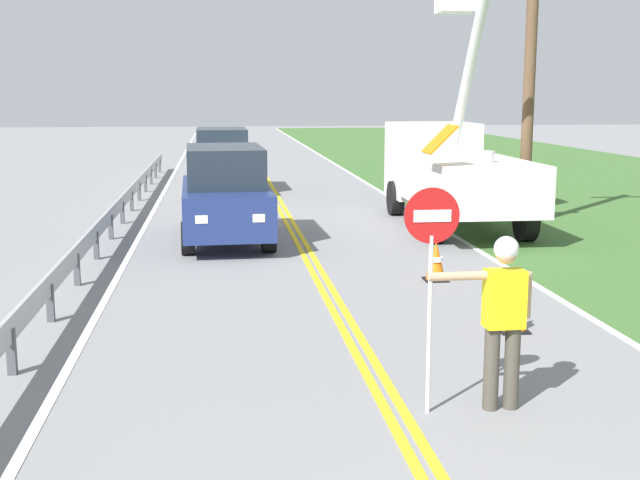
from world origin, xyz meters
The scene contains 13 objects.
centerline_yellow_left centered at (-0.09, 20.00, 0.01)m, with size 0.11×110.00×0.01m, color yellow.
centerline_yellow_right centered at (0.09, 20.00, 0.01)m, with size 0.11×110.00×0.01m, color yellow.
edge_line_right centered at (3.60, 20.00, 0.01)m, with size 0.12×110.00×0.01m, color silver.
edge_line_left centered at (-3.60, 20.00, 0.01)m, with size 0.12×110.00×0.01m, color silver.
flagger_worker centered at (1.10, 4.79, 1.05)m, with size 1.09×0.25×1.83m.
stop_sign_paddle centered at (0.33, 4.78, 1.71)m, with size 0.56×0.04×2.33m.
utility_bucket_truck centered at (3.97, 16.82, 1.43)m, with size 2.71×6.82×5.94m.
oncoming_suv_nearest centered at (-1.63, 15.07, 1.06)m, with size 2.03×4.66×2.10m.
oncoming_suv_second centered at (-1.65, 24.55, 1.06)m, with size 1.97×4.63×2.10m.
utility_pole_near centered at (5.74, 16.43, 3.96)m, with size 1.80×0.28×7.57m.
traffic_cone_lead centered at (2.23, 7.51, 0.34)m, with size 0.40×0.40×0.70m.
traffic_cone_mid centered at (1.98, 10.71, 0.34)m, with size 0.40×0.40×0.70m.
guardrail_left_shoulder centered at (-4.20, 16.79, 0.52)m, with size 0.10×32.00×0.71m.
Camera 1 is at (-1.75, -3.10, 3.24)m, focal length 46.36 mm.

